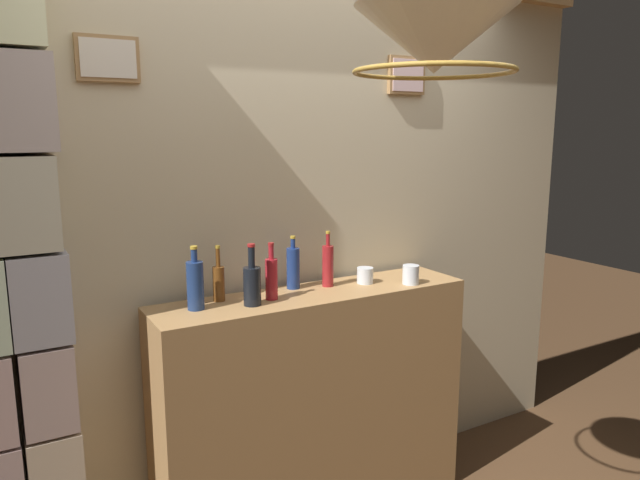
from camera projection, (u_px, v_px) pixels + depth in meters
panelled_rear_partition at (288, 201)px, 2.81m from camera, size 3.62×0.15×2.85m
stone_pillar at (2, 254)px, 2.13m from camera, size 0.41×0.29×2.78m
bar_shelf_unit at (315, 406)px, 2.77m from camera, size 1.49×0.35×1.10m
liquor_bottle_mezcal at (195, 284)px, 2.41m from camera, size 0.07×0.07×0.26m
liquor_bottle_brandy at (293, 267)px, 2.73m from camera, size 0.06×0.06×0.25m
liquor_bottle_whiskey at (252, 284)px, 2.47m from camera, size 0.07×0.07×0.26m
liquor_bottle_vermouth at (328, 265)px, 2.76m from camera, size 0.05×0.05×0.26m
liquor_bottle_rum at (271, 277)px, 2.55m from camera, size 0.05×0.05×0.25m
liquor_bottle_gin at (219, 282)px, 2.53m from camera, size 0.05×0.05×0.24m
glass_tumbler_rocks at (411, 275)px, 2.81m from camera, size 0.08×0.08×0.09m
glass_tumbler_highball at (365, 275)px, 2.83m from camera, size 0.08×0.08×0.08m
pendant_lamp at (435, 42)px, 1.89m from camera, size 0.53×0.53×0.57m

